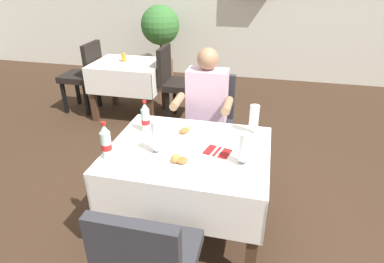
# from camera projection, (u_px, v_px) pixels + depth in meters

# --- Properties ---
(ground_plane) EXTENTS (11.00, 11.00, 0.00)m
(ground_plane) POSITION_uv_depth(u_px,v_px,m) (201.00, 230.00, 2.56)
(ground_plane) COLOR #382619
(main_dining_table) EXTENTS (1.12, 0.91, 0.74)m
(main_dining_table) POSITION_uv_depth(u_px,v_px,m) (189.00, 168.00, 2.33)
(main_dining_table) COLOR white
(main_dining_table) RESTS_ON ground
(chair_far_diner_seat) EXTENTS (0.44, 0.50, 0.97)m
(chair_far_diner_seat) POSITION_uv_depth(u_px,v_px,m) (210.00, 121.00, 3.07)
(chair_far_diner_seat) COLOR #2D2D33
(chair_far_diner_seat) RESTS_ON ground
(chair_near_camera_side) EXTENTS (0.44, 0.50, 0.97)m
(chair_near_camera_side) POSITION_uv_depth(u_px,v_px,m) (149.00, 263.00, 1.61)
(chair_near_camera_side) COLOR #2D2D33
(chair_near_camera_side) RESTS_ON ground
(seated_diner_far) EXTENTS (0.50, 0.46, 1.26)m
(seated_diner_far) POSITION_uv_depth(u_px,v_px,m) (206.00, 110.00, 2.91)
(seated_diner_far) COLOR #282D42
(seated_diner_far) RESTS_ON ground
(plate_near_camera) EXTENTS (0.24, 0.24, 0.07)m
(plate_near_camera) POSITION_uv_depth(u_px,v_px,m) (176.00, 162.00, 2.07)
(plate_near_camera) COLOR white
(plate_near_camera) RESTS_ON main_dining_table
(plate_far_diner) EXTENTS (0.26, 0.26, 0.05)m
(plate_far_diner) POSITION_uv_depth(u_px,v_px,m) (185.00, 132.00, 2.43)
(plate_far_diner) COLOR white
(plate_far_diner) RESTS_ON main_dining_table
(beer_glass_left) EXTENTS (0.07, 0.07, 0.23)m
(beer_glass_left) POSITION_uv_depth(u_px,v_px,m) (156.00, 138.00, 2.14)
(beer_glass_left) COLOR white
(beer_glass_left) RESTS_ON main_dining_table
(beer_glass_middle) EXTENTS (0.07, 0.07, 0.22)m
(beer_glass_middle) POSITION_uv_depth(u_px,v_px,m) (244.00, 149.00, 2.03)
(beer_glass_middle) COLOR white
(beer_glass_middle) RESTS_ON main_dining_table
(beer_glass_right) EXTENTS (0.07, 0.07, 0.23)m
(beer_glass_right) POSITION_uv_depth(u_px,v_px,m) (254.00, 119.00, 2.40)
(beer_glass_right) COLOR white
(beer_glass_right) RESTS_ON main_dining_table
(cola_bottle_primary) EXTENTS (0.07, 0.07, 0.26)m
(cola_bottle_primary) POSITION_uv_depth(u_px,v_px,m) (106.00, 143.00, 2.09)
(cola_bottle_primary) COLOR silver
(cola_bottle_primary) RESTS_ON main_dining_table
(cola_bottle_secondary) EXTENTS (0.07, 0.07, 0.25)m
(cola_bottle_secondary) POSITION_uv_depth(u_px,v_px,m) (145.00, 118.00, 2.43)
(cola_bottle_secondary) COLOR silver
(cola_bottle_secondary) RESTS_ON main_dining_table
(napkin_cutlery_set) EXTENTS (0.20, 0.20, 0.01)m
(napkin_cutlery_set) POSITION_uv_depth(u_px,v_px,m) (218.00, 152.00, 2.20)
(napkin_cutlery_set) COLOR maroon
(napkin_cutlery_set) RESTS_ON main_dining_table
(background_dining_table) EXTENTS (0.91, 0.73, 0.74)m
(background_dining_table) POSITION_uv_depth(u_px,v_px,m) (129.00, 77.00, 4.29)
(background_dining_table) COLOR white
(background_dining_table) RESTS_ON ground
(background_chair_left) EXTENTS (0.50, 0.44, 0.97)m
(background_chair_left) POSITION_uv_depth(u_px,v_px,m) (84.00, 73.00, 4.42)
(background_chair_left) COLOR black
(background_chair_left) RESTS_ON ground
(background_chair_right) EXTENTS (0.50, 0.44, 0.97)m
(background_chair_right) POSITION_uv_depth(u_px,v_px,m) (176.00, 80.00, 4.15)
(background_chair_right) COLOR black
(background_chair_right) RESTS_ON ground
(background_table_tumbler) EXTENTS (0.06, 0.06, 0.11)m
(background_table_tumbler) POSITION_uv_depth(u_px,v_px,m) (124.00, 57.00, 4.22)
(background_table_tumbler) COLOR #C68928
(background_table_tumbler) RESTS_ON background_dining_table
(potted_plant_corner) EXTENTS (0.65, 0.65, 1.30)m
(potted_plant_corner) POSITION_uv_depth(u_px,v_px,m) (161.00, 34.00, 5.44)
(potted_plant_corner) COLOR brown
(potted_plant_corner) RESTS_ON ground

